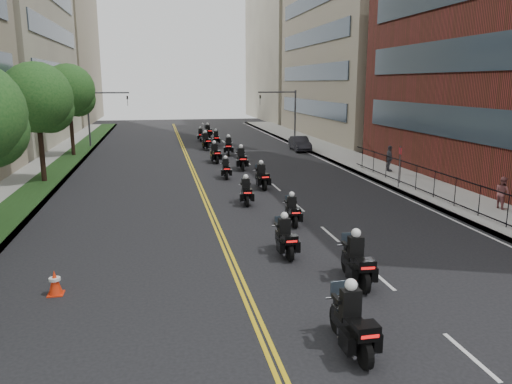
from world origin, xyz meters
TOP-DOWN VIEW (x-y plane):
  - ground at (0.00, 0.00)m, footprint 160.00×160.00m
  - sidewalk_right at (12.00, 25.00)m, footprint 4.00×90.00m
  - sidewalk_left at (-12.00, 25.00)m, footprint 4.00×90.00m
  - grass_strip at (-11.20, 25.00)m, footprint 2.00×90.00m
  - building_right_tan at (21.48, 48.00)m, footprint 15.11×28.00m
  - building_right_far at (21.50, 78.00)m, footprint 15.00×28.00m
  - building_left_far at (-22.00, 78.00)m, footprint 16.00×28.00m
  - iron_fence at (11.00, 12.00)m, footprint 0.05×28.00m
  - street_trees at (-11.05, 18.61)m, footprint 4.40×38.40m
  - traffic_signal_right at (9.54, 42.00)m, footprint 4.09×0.20m
  - traffic_signal_left at (-9.54, 42.00)m, footprint 4.09×0.20m
  - motorcycle_0 at (0.50, 0.80)m, footprint 0.57×2.45m
  - motorcycle_1 at (2.21, 4.70)m, footprint 0.59×2.47m
  - motorcycle_2 at (0.64, 7.81)m, footprint 0.51×2.23m
  - motorcycle_3 at (1.99, 11.79)m, footprint 0.51×2.06m
  - motorcycle_4 at (0.61, 16.10)m, footprint 0.57×2.16m
  - motorcycle_5 at (2.25, 19.88)m, footprint 0.55×2.36m
  - motorcycle_6 at (0.54, 23.64)m, footprint 0.51×2.09m
  - motorcycle_7 at (2.14, 26.79)m, footprint 0.60×2.55m
  - motorcycle_8 at (0.58, 30.50)m, footprint 0.69×2.42m
  - motorcycle_9 at (2.27, 34.45)m, footprint 0.76×2.51m
  - motorcycle_10 at (0.65, 38.64)m, footprint 0.77×2.53m
  - motorcycle_11 at (2.02, 41.95)m, footprint 0.57×2.31m
  - motorcycle_12 at (0.77, 45.97)m, footprint 0.52×2.19m
  - motorcycle_13 at (1.99, 49.73)m, footprint 0.69×2.30m
  - parked_sedan at (9.40, 36.20)m, footprint 1.62×4.15m
  - pedestrian_b at (13.02, 12.05)m, footprint 0.67×0.83m
  - pedestrian_c at (12.28, 23.20)m, footprint 0.60×1.14m
  - traffic_cone at (-7.20, 5.68)m, footprint 0.47×0.47m

SIDE VIEW (x-z plane):
  - ground at x=0.00m, z-range 0.00..0.00m
  - sidewalk_right at x=12.00m, z-range 0.00..0.15m
  - sidewalk_left at x=-12.00m, z-range 0.00..0.15m
  - grass_strip at x=-11.20m, z-range 0.15..0.19m
  - traffic_cone at x=-7.20m, z-range -0.01..0.77m
  - motorcycle_3 at x=1.99m, z-range -0.16..1.36m
  - motorcycle_6 at x=0.54m, z-range -0.16..1.38m
  - motorcycle_4 at x=0.61m, z-range -0.17..1.43m
  - motorcycle_12 at x=0.77m, z-range -0.17..1.44m
  - motorcycle_2 at x=0.64m, z-range -0.17..1.47m
  - motorcycle_11 at x=2.02m, z-range -0.18..1.52m
  - motorcycle_13 at x=1.99m, z-range -0.18..1.52m
  - parked_sedan at x=9.40m, z-range 0.00..1.35m
  - motorcycle_5 at x=2.25m, z-range -0.18..1.56m
  - motorcycle_8 at x=0.58m, z-range -0.19..1.60m
  - motorcycle_0 at x=0.50m, z-range -0.19..1.62m
  - motorcycle_1 at x=2.21m, z-range -0.19..1.63m
  - motorcycle_9 at x=2.27m, z-range -0.19..1.66m
  - motorcycle_10 at x=0.65m, z-range -0.20..1.67m
  - motorcycle_7 at x=2.14m, z-range -0.20..1.68m
  - iron_fence at x=11.00m, z-range 0.15..1.65m
  - pedestrian_b at x=13.02m, z-range 0.15..1.78m
  - pedestrian_c at x=12.28m, z-range 0.15..2.00m
  - traffic_signal_right at x=9.54m, z-range 0.90..6.50m
  - traffic_signal_left at x=-9.54m, z-range 0.90..6.50m
  - street_trees at x=-11.05m, z-range 1.14..9.12m
  - building_right_far at x=21.50m, z-range 0.00..26.00m
  - building_left_far at x=-22.00m, z-range 0.00..26.00m
  - building_right_tan at x=21.48m, z-range 0.00..30.00m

